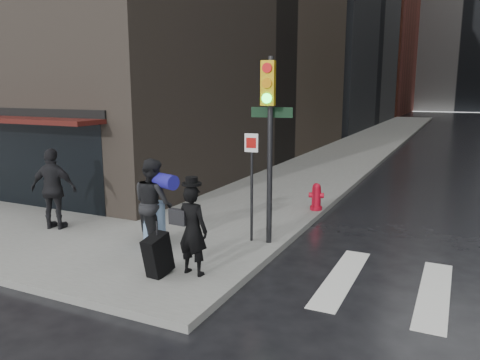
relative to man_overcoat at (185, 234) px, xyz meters
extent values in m
plane|color=black|center=(-0.99, 0.41, -0.91)|extent=(140.00, 140.00, 0.00)
cube|color=slate|center=(-0.99, 27.41, -0.84)|extent=(4.00, 50.00, 0.15)
cube|color=silver|center=(2.51, 1.41, -0.91)|extent=(0.50, 3.00, 0.01)
cube|color=silver|center=(4.11, 1.41, -0.91)|extent=(0.50, 3.00, 0.01)
cube|color=maroon|center=(-13.99, 62.41, 12.09)|extent=(22.00, 20.00, 26.00)
cube|color=slate|center=(5.01, 78.41, 15.09)|extent=(40.00, 12.00, 32.00)
imported|color=black|center=(0.11, 0.07, 0.06)|extent=(0.63, 0.44, 1.65)
cylinder|color=black|center=(0.11, 0.07, 0.91)|extent=(0.35, 0.35, 0.04)
cylinder|color=black|center=(0.11, 0.07, 0.97)|extent=(0.22, 0.22, 0.13)
cube|color=black|center=(-0.17, 0.03, 0.28)|extent=(0.36, 0.14, 0.29)
cube|color=black|center=(-0.41, -0.28, -0.38)|extent=(0.32, 0.66, 0.83)
cylinder|color=black|center=(-0.41, -0.28, 0.06)|extent=(0.03, 0.03, 0.38)
imported|color=black|center=(-1.42, 1.02, 0.19)|extent=(1.16, 1.07, 1.90)
cube|color=black|center=(-1.72, 1.40, -0.19)|extent=(0.65, 0.54, 0.35)
cylinder|color=navy|center=(-1.08, 0.98, 0.70)|extent=(0.64, 0.47, 0.30)
imported|color=black|center=(-4.34, 1.09, 0.21)|extent=(1.22, 0.76, 1.94)
cylinder|color=black|center=(0.68, 2.31, 1.22)|extent=(0.12, 0.12, 3.96)
cube|color=#B18B0B|center=(0.71, 2.10, 2.66)|extent=(0.30, 0.21, 0.89)
cylinder|color=red|center=(0.72, 2.00, 2.95)|extent=(0.20, 0.08, 0.20)
cylinder|color=orange|center=(0.72, 2.00, 2.66)|extent=(0.20, 0.08, 0.20)
cylinder|color=#19E533|center=(0.72, 2.00, 2.36)|extent=(0.20, 0.08, 0.20)
cylinder|color=black|center=(0.29, 2.26, 0.43)|extent=(0.06, 0.06, 2.38)
cube|color=white|center=(0.29, 2.23, 1.42)|extent=(0.30, 0.06, 0.40)
cube|color=black|center=(0.68, 2.39, 2.06)|extent=(0.89, 0.15, 0.22)
cylinder|color=#A80A1D|center=(0.81, 5.49, -0.71)|extent=(0.33, 0.33, 0.10)
cylinder|color=#A80A1D|center=(0.81, 5.49, -0.45)|extent=(0.25, 0.25, 0.62)
sphere|color=#A80A1D|center=(0.81, 5.49, -0.12)|extent=(0.23, 0.23, 0.23)
cylinder|color=#A80A1D|center=(0.81, 5.49, -0.35)|extent=(0.43, 0.23, 0.14)
camera|label=1|loc=(4.32, -6.81, 2.55)|focal=35.00mm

